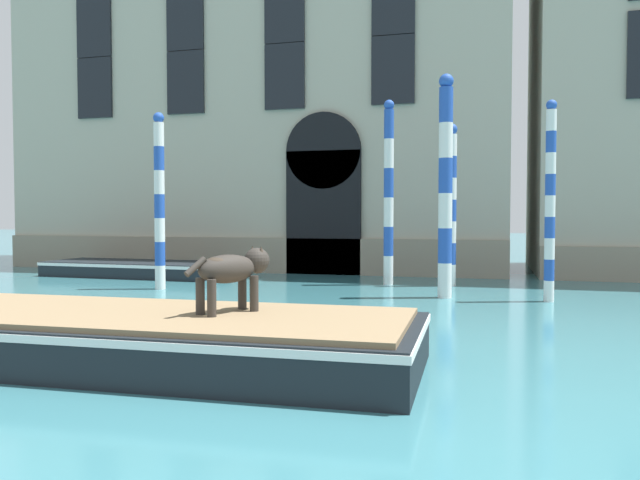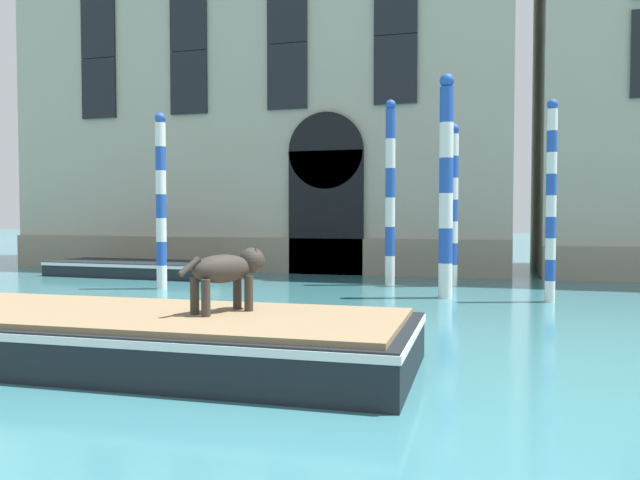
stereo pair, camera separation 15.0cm
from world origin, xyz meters
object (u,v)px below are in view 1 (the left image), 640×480
(mooring_pole_3, at_px, (451,204))
(mooring_pole_5, at_px, (550,200))
(dog_on_deck, at_px, (233,270))
(boat_moored_near_palazzo, at_px, (135,268))
(mooring_pole_0, at_px, (445,185))
(mooring_pole_1, at_px, (389,192))
(mooring_pole_2, at_px, (159,200))
(boat_foreground, at_px, (49,331))

(mooring_pole_3, relative_size, mooring_pole_5, 0.98)
(mooring_pole_5, bearing_deg, dog_on_deck, -122.19)
(boat_moored_near_palazzo, xyz_separation_m, mooring_pole_0, (8.57, -2.39, 2.07))
(dog_on_deck, bearing_deg, mooring_pole_5, -0.84)
(mooring_pole_1, xyz_separation_m, mooring_pole_2, (-4.88, -2.21, -0.22))
(mooring_pole_2, xyz_separation_m, mooring_pole_5, (8.35, 0.11, -0.05))
(mooring_pole_1, bearing_deg, boat_foreground, -107.49)
(boat_foreground, xyz_separation_m, mooring_pole_3, (4.18, 8.78, 1.63))
(mooring_pole_3, bearing_deg, mooring_pole_0, -89.73)
(mooring_pole_3, bearing_deg, mooring_pole_1, -174.75)
(mooring_pole_0, height_order, mooring_pole_1, mooring_pole_0)
(boat_foreground, distance_m, mooring_pole_1, 9.27)
(mooring_pole_5, bearing_deg, mooring_pole_3, 131.99)
(mooring_pole_1, bearing_deg, mooring_pole_0, -54.21)
(boat_foreground, relative_size, mooring_pole_5, 2.27)
(dog_on_deck, relative_size, mooring_pole_5, 0.25)
(boat_foreground, height_order, mooring_pole_5, mooring_pole_5)
(boat_foreground, bearing_deg, boat_moored_near_palazzo, 114.78)
(mooring_pole_0, xyz_separation_m, mooring_pole_1, (-1.47, 2.04, -0.05))
(boat_moored_near_palazzo, relative_size, mooring_pole_1, 1.14)
(mooring_pole_0, bearing_deg, dog_on_deck, -107.12)
(boat_foreground, xyz_separation_m, mooring_pole_1, (2.72, 8.65, 1.93))
(boat_foreground, distance_m, mooring_pole_0, 8.07)
(boat_moored_near_palazzo, bearing_deg, mooring_pole_0, -13.22)
(boat_moored_near_palazzo, bearing_deg, mooring_pole_2, -46.77)
(dog_on_deck, bearing_deg, mooring_pole_1, 28.07)
(boat_foreground, height_order, mooring_pole_3, mooring_pole_3)
(mooring_pole_1, bearing_deg, boat_moored_near_palazzo, 177.18)
(dog_on_deck, distance_m, boat_moored_near_palazzo, 10.98)
(dog_on_deck, distance_m, mooring_pole_1, 8.46)
(mooring_pole_5, bearing_deg, mooring_pole_2, -179.23)
(mooring_pole_0, distance_m, mooring_pole_2, 6.36)
(boat_foreground, height_order, dog_on_deck, dog_on_deck)
(dog_on_deck, bearing_deg, mooring_pole_3, 18.50)
(mooring_pole_2, relative_size, mooring_pole_3, 1.04)
(mooring_pole_1, xyz_separation_m, mooring_pole_3, (1.46, 0.13, -0.30))
(boat_foreground, bearing_deg, mooring_pole_1, 71.37)
(mooring_pole_2, distance_m, mooring_pole_5, 8.35)
(boat_moored_near_palazzo, height_order, mooring_pole_0, mooring_pole_0)
(boat_foreground, relative_size, mooring_pole_3, 2.30)
(mooring_pole_2, bearing_deg, mooring_pole_0, 1.52)
(mooring_pole_1, bearing_deg, dog_on_deck, -93.27)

